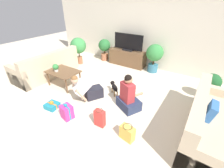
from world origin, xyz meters
TOP-DOWN VIEW (x-y plane):
  - ground_plane at (0.00, 0.00)m, footprint 16.00×16.00m
  - wall_back at (0.00, 2.63)m, footprint 8.40×0.06m
  - sofa_left at (-2.38, 0.05)m, footprint 0.92×2.04m
  - sofa_right at (2.38, 0.08)m, footprint 0.92×2.04m
  - coffee_table at (-1.38, -0.11)m, footprint 0.91×0.65m
  - tv_console at (-0.59, 2.33)m, footprint 1.40×0.45m
  - tv at (-0.59, 2.33)m, footprint 1.14×0.20m
  - potted_plant_corner_left at (-2.24, 1.42)m, footprint 0.59×0.59m
  - potted_plant_back_right at (0.46, 2.28)m, footprint 0.57×0.57m
  - potted_plant_corner_right at (2.24, 1.45)m, footprint 0.41×0.41m
  - potted_plant_back_left at (-1.64, 2.28)m, footprint 0.48×0.48m
  - person_kneeling at (-0.34, -0.26)m, footprint 0.63×0.79m
  - person_sitting at (0.71, -0.02)m, footprint 0.65×0.61m
  - dog at (0.09, 0.34)m, footprint 0.41×0.36m
  - gift_box_a at (-0.23, -1.04)m, footprint 0.28×0.25m
  - gift_box_b at (-0.80, -1.01)m, footprint 0.32×0.31m
  - gift_bag_a at (1.13, -0.83)m, footprint 0.29×0.20m
  - gift_bag_b at (0.49, -0.83)m, footprint 0.22×0.15m
  - tabletop_plant at (-1.53, -0.22)m, footprint 0.17×0.17m

SIDE VIEW (x-z plane):
  - ground_plane at x=0.00m, z-range 0.00..0.00m
  - gift_box_b at x=-0.80m, z-range -0.03..0.16m
  - gift_bag_a at x=1.13m, z-range -0.01..0.30m
  - gift_box_a at x=-0.23m, z-range -0.03..0.35m
  - gift_bag_b at x=0.49m, z-range -0.01..0.39m
  - dog at x=0.09m, z-range 0.06..0.36m
  - sofa_right at x=2.38m, z-range -0.13..0.70m
  - tv_console at x=-0.59m, z-range 0.00..0.58m
  - sofa_left at x=-2.38m, z-range -0.13..0.71m
  - person_kneeling at x=-0.34m, z-range -0.05..0.68m
  - person_sitting at x=0.71m, z-range -0.13..0.76m
  - coffee_table at x=-1.38m, z-range 0.18..0.65m
  - potted_plant_corner_right at x=2.24m, z-range 0.06..0.77m
  - potted_plant_back_left at x=-1.64m, z-range 0.11..0.98m
  - tabletop_plant at x=-1.53m, z-range 0.48..0.70m
  - potted_plant_back_right at x=0.46m, z-range 0.12..1.10m
  - potted_plant_corner_left at x=-2.24m, z-range 0.18..1.19m
  - tv at x=-0.59m, z-range 0.54..1.15m
  - wall_back at x=0.00m, z-range 0.00..2.60m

